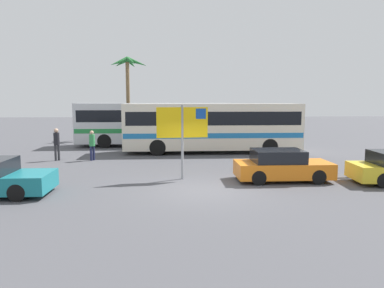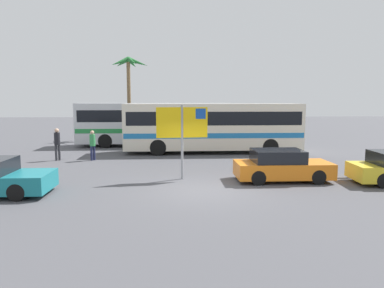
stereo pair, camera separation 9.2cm
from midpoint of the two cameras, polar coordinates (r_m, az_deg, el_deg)
The scene contains 8 objects.
ground at distance 13.55m, azimuth 2.04°, elevation -7.44°, with size 120.00×120.00×0.00m, color #4C4C51.
bus_front_coach at distance 23.01m, azimuth 3.47°, elevation 3.03°, with size 11.31×2.48×3.17m.
bus_rear_coach at distance 26.64m, azimuth -5.89°, elevation 3.55°, with size 11.31×2.48×3.17m.
ferry_sign at distance 15.12m, azimuth -1.26°, elevation 3.01°, with size 2.20×0.27×3.20m.
car_orange at distance 15.46m, azimuth 14.35°, elevation -3.44°, with size 3.97×1.71×1.32m.
pedestrian_near_sign at distance 20.78m, azimuth -15.60°, elevation 0.18°, with size 0.32×0.32×1.70m.
pedestrian_crossing_lot at distance 21.36m, azimuth -20.76°, elevation 0.39°, with size 0.32×0.32×1.82m.
palm_tree_seaside at distance 31.90m, azimuth -10.04°, elevation 11.12°, with size 3.24×3.40×7.15m.
Camera 2 is at (-1.15, -13.07, 3.39)m, focal length 33.14 mm.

